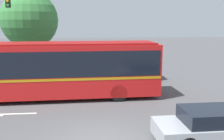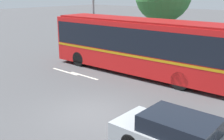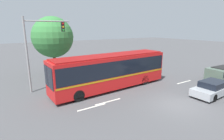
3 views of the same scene
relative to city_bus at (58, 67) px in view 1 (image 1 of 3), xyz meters
name	(u,v)px [view 1 (image 1 of 3)]	position (x,y,z in m)	size (l,w,h in m)	color
city_bus	(58,67)	(0.00, 0.00, 0.00)	(12.20, 2.99, 3.40)	red
sedan_foreground	(213,127)	(6.55, -6.56, -1.29)	(4.52, 1.91, 1.35)	#9EA3A8
flowering_hedge	(109,69)	(3.47, 4.78, -1.05)	(7.72, 1.59, 1.79)	#286028
street_tree_left	(30,20)	(-3.32, 8.14, 2.85)	(4.99, 4.99, 7.29)	brown
lane_stripe_near	(203,109)	(7.88, -2.80, -1.92)	(2.40, 0.16, 0.01)	silver
lane_stripe_far	(12,114)	(-2.05, -2.66, -1.92)	(2.40, 0.16, 0.01)	silver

